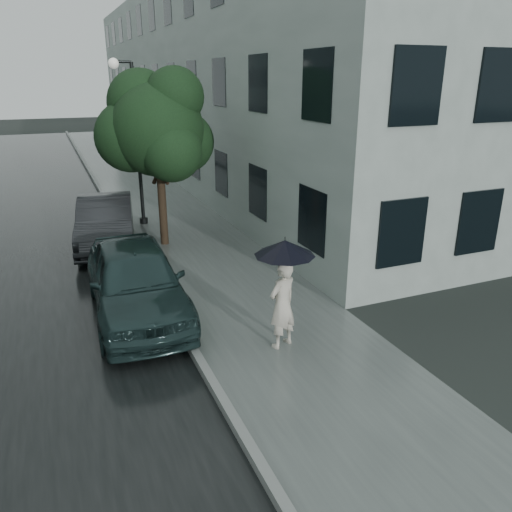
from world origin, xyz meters
name	(u,v)px	position (x,y,z in m)	size (l,w,h in m)	color
ground	(295,363)	(0.00, 0.00, 0.00)	(120.00, 120.00, 0.00)	black
sidewalk	(160,207)	(0.25, 12.00, 0.00)	(3.50, 60.00, 0.01)	slate
kerb_near	(112,210)	(-1.57, 12.00, 0.07)	(0.15, 60.00, 0.15)	slate
asphalt_road	(9,222)	(-5.08, 12.00, 0.00)	(6.85, 60.00, 0.00)	black
building_near	(222,82)	(5.47, 19.50, 4.50)	(7.02, 36.00, 9.00)	#96A49E
pedestrian	(282,304)	(0.05, 0.64, 0.86)	(0.62, 0.41, 1.70)	beige
umbrella	(285,248)	(0.05, 0.59, 1.97)	(1.31, 1.31, 1.22)	black
street_tree	(157,128)	(-0.60, 7.60, 3.41)	(3.42, 3.10, 5.08)	#332619
lamp_post	(132,134)	(-0.91, 9.97, 3.04)	(0.85, 0.35, 5.32)	black
car_near	(136,280)	(-2.20, 3.02, 0.79)	(1.85, 4.59, 1.56)	#1C3030
car_far	(106,222)	(-2.20, 8.04, 0.73)	(1.53, 4.39, 1.44)	black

